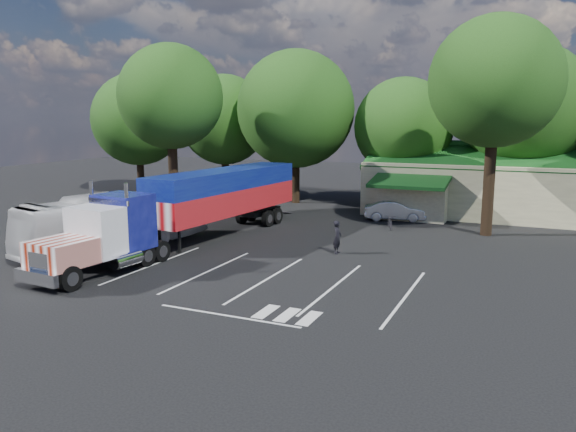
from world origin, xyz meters
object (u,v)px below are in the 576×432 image
at_px(bicycle, 390,222).
at_px(tour_bus, 117,221).
at_px(semi_truck, 199,202).
at_px(silver_sedan, 395,211).
at_px(woman, 337,237).

distance_m(bicycle, tour_bus, 17.51).
bearing_deg(tour_bus, semi_truck, 59.77).
bearing_deg(tour_bus, silver_sedan, 65.42).
xyz_separation_m(semi_truck, bicycle, (9.38, 8.69, -1.97)).
relative_size(semi_truck, bicycle, 11.31).
height_order(semi_truck, bicycle, semi_truck).
height_order(woman, silver_sedan, woman).
height_order(bicycle, tour_bus, tour_bus).
bearing_deg(bicycle, woman, -116.27).
distance_m(woman, bicycle, 8.07).
distance_m(woman, silver_sedan, 11.22).
relative_size(semi_truck, silver_sedan, 4.77).
xyz_separation_m(woman, silver_sedan, (0.50, 11.20, -0.19)).
relative_size(semi_truck, tour_bus, 1.83).
relative_size(woman, tour_bus, 0.16).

